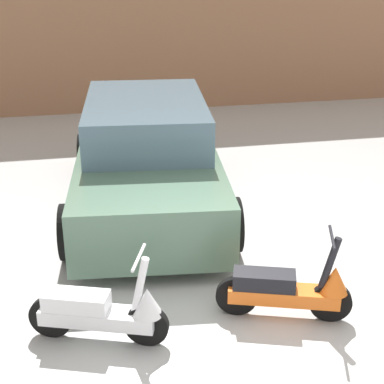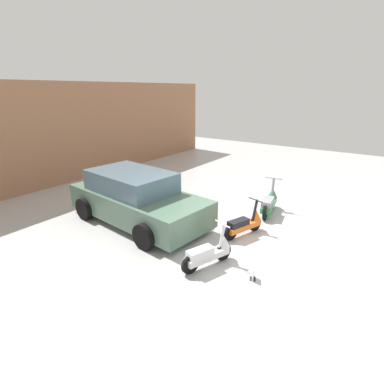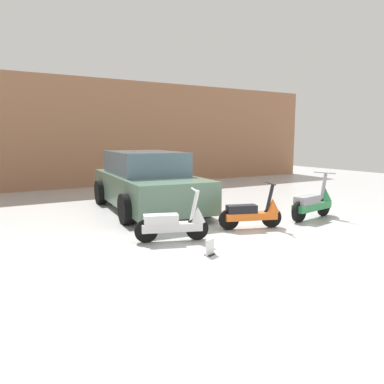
# 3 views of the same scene
# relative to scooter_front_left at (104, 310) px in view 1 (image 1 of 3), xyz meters

# --- Properties ---
(ground_plane) EXTENTS (28.00, 28.00, 0.00)m
(ground_plane) POSITION_rel_scooter_front_left_xyz_m (1.44, -0.58, -0.33)
(ground_plane) COLOR #B2B2B2
(wall_back) EXTENTS (19.60, 0.12, 4.03)m
(wall_back) POSITION_rel_scooter_front_left_xyz_m (1.44, 8.19, 1.68)
(wall_back) COLOR #9E6B4C
(wall_back) RESTS_ON ground_plane
(scooter_front_left) EXTENTS (1.29, 0.67, 0.93)m
(scooter_front_left) POSITION_rel_scooter_front_left_xyz_m (0.00, 0.00, 0.00)
(scooter_front_left) COLOR black
(scooter_front_left) RESTS_ON ground_plane
(scooter_front_right) EXTENTS (1.29, 0.65, 0.93)m
(scooter_front_right) POSITION_rel_scooter_front_left_xyz_m (1.82, 0.02, 0.00)
(scooter_front_right) COLOR black
(scooter_front_right) RESTS_ON ground_plane
(car_rear_left) EXTENTS (2.45, 4.55, 1.49)m
(car_rear_left) POSITION_rel_scooter_front_left_xyz_m (0.80, 3.01, 0.38)
(car_rear_left) COLOR #51705B
(car_rear_left) RESTS_ON ground_plane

